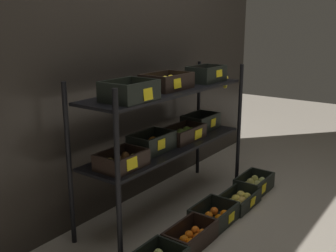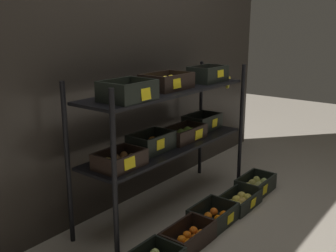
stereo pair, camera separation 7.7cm
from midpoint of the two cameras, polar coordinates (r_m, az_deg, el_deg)
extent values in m
plane|color=gray|center=(3.14, 0.72, -11.78)|extent=(10.00, 10.00, 0.00)
cube|color=#2D2823|center=(3.08, -5.38, 10.05)|extent=(3.93, 0.12, 2.31)
cylinder|color=black|center=(2.27, -6.80, -7.95)|extent=(0.03, 0.03, 1.07)
cylinder|color=black|center=(3.47, 11.19, -0.04)|extent=(0.03, 0.03, 1.07)
cylinder|color=black|center=(2.56, -13.53, -5.56)|extent=(0.03, 0.03, 1.07)
cylinder|color=black|center=(3.67, 5.37, 0.99)|extent=(0.03, 0.03, 1.07)
cube|color=black|center=(2.95, 0.75, -2.98)|extent=(1.50, 0.39, 0.02)
cube|color=black|center=(2.85, 0.78, 5.17)|extent=(1.50, 0.39, 0.02)
cube|color=black|center=(2.52, -6.12, -5.85)|extent=(0.31, 0.22, 0.01)
cube|color=black|center=(2.44, -4.42, -5.21)|extent=(0.31, 0.02, 0.09)
cube|color=black|center=(2.57, -7.80, -4.22)|extent=(0.31, 0.02, 0.09)
cube|color=black|center=(2.41, -8.58, -5.61)|extent=(0.02, 0.19, 0.09)
cube|color=black|center=(2.60, -3.92, -3.87)|extent=(0.02, 0.19, 0.09)
ellipsoid|color=brown|center=(2.43, -6.78, -5.65)|extent=(0.05, 0.05, 0.07)
ellipsoid|color=brown|center=(2.49, -5.68, -5.16)|extent=(0.05, 0.05, 0.07)
ellipsoid|color=brown|center=(2.54, -4.46, -4.73)|extent=(0.05, 0.05, 0.07)
ellipsoid|color=brown|center=(2.48, -7.86, -5.25)|extent=(0.05, 0.05, 0.07)
ellipsoid|color=brown|center=(2.53, -6.68, -4.84)|extent=(0.05, 0.05, 0.07)
ellipsoid|color=brown|center=(2.58, -5.58, -4.40)|extent=(0.05, 0.05, 0.07)
cube|color=yellow|center=(2.41, -4.67, -5.41)|extent=(0.09, 0.01, 0.07)
cube|color=black|center=(2.82, -1.66, -3.47)|extent=(0.32, 0.21, 0.01)
cube|color=black|center=(2.75, -0.09, -2.56)|extent=(0.32, 0.02, 0.12)
cube|color=black|center=(2.87, -3.18, -1.84)|extent=(0.32, 0.02, 0.12)
cube|color=black|center=(2.69, -3.75, -2.95)|extent=(0.02, 0.18, 0.12)
cube|color=black|center=(2.92, 0.25, -1.49)|extent=(0.02, 0.18, 0.12)
sphere|color=orange|center=(2.76, -2.01, -3.00)|extent=(0.07, 0.07, 0.07)
sphere|color=orange|center=(2.84, -0.46, -2.47)|extent=(0.07, 0.07, 0.07)
sphere|color=orange|center=(2.79, -2.79, -2.78)|extent=(0.07, 0.07, 0.07)
sphere|color=orange|center=(2.87, -1.45, -2.28)|extent=(0.07, 0.07, 0.07)
cube|color=yellow|center=(2.72, -0.26, -2.68)|extent=(0.08, 0.01, 0.07)
cube|color=black|center=(3.08, 2.99, -1.92)|extent=(0.38, 0.21, 0.01)
cube|color=black|center=(3.01, 4.48, -1.24)|extent=(0.38, 0.02, 0.10)
cube|color=black|center=(3.12, 1.58, -0.65)|extent=(0.38, 0.02, 0.10)
cube|color=black|center=(2.92, 0.99, -1.70)|extent=(0.02, 0.17, 0.10)
cube|color=black|center=(3.21, 4.84, -0.25)|extent=(0.02, 0.17, 0.10)
sphere|color=#88B949|center=(2.98, 2.42, -1.65)|extent=(0.07, 0.07, 0.07)
sphere|color=#87B041|center=(3.05, 3.36, -1.25)|extent=(0.07, 0.07, 0.07)
sphere|color=#86BF32|center=(3.12, 4.25, -0.90)|extent=(0.07, 0.07, 0.07)
sphere|color=#8CB43B|center=(3.01, 1.60, -1.47)|extent=(0.07, 0.07, 0.07)
sphere|color=#92B648|center=(3.09, 2.64, -1.07)|extent=(0.07, 0.07, 0.07)
sphere|color=#88B43D|center=(3.15, 3.56, -0.72)|extent=(0.07, 0.07, 0.07)
cube|color=yellow|center=(3.06, 5.25, -1.21)|extent=(0.10, 0.01, 0.08)
cube|color=black|center=(3.40, 5.62, -0.33)|extent=(0.33, 0.22, 0.01)
cube|color=black|center=(3.34, 7.10, 0.47)|extent=(0.33, 0.02, 0.12)
cube|color=black|center=(3.44, 4.24, 0.98)|extent=(0.33, 0.02, 0.12)
cube|color=black|center=(3.26, 4.19, 0.20)|extent=(0.02, 0.18, 0.12)
cube|color=black|center=(3.52, 7.00, 1.21)|extent=(0.02, 0.18, 0.12)
sphere|color=#6C2C4E|center=(3.30, 5.29, -0.26)|extent=(0.05, 0.05, 0.05)
sphere|color=#6A2847|center=(3.36, 5.88, -0.04)|extent=(0.05, 0.05, 0.05)
sphere|color=#5E2252|center=(3.41, 6.36, 0.19)|extent=(0.05, 0.05, 0.05)
sphere|color=#562447|center=(3.46, 6.90, 0.38)|extent=(0.05, 0.05, 0.05)
sphere|color=#58294E|center=(3.34, 4.34, -0.08)|extent=(0.05, 0.05, 0.05)
sphere|color=#551D5D|center=(3.39, 4.89, 0.13)|extent=(0.05, 0.05, 0.05)
sphere|color=#61194E|center=(3.44, 5.45, 0.35)|extent=(0.05, 0.05, 0.05)
sphere|color=#5B1944|center=(3.49, 6.00, 0.53)|extent=(0.05, 0.05, 0.05)
cube|color=yellow|center=(3.36, 7.48, 0.44)|extent=(0.08, 0.01, 0.07)
cube|color=black|center=(2.44, -4.97, 3.87)|extent=(0.31, 0.25, 0.01)
cube|color=black|center=(2.35, -2.88, 5.05)|extent=(0.31, 0.02, 0.11)
cube|color=black|center=(2.51, -6.98, 5.58)|extent=(0.31, 0.02, 0.11)
cube|color=black|center=(2.33, -7.49, 4.82)|extent=(0.02, 0.22, 0.11)
cube|color=black|center=(2.54, -2.71, 5.78)|extent=(0.02, 0.22, 0.11)
sphere|color=gold|center=(2.38, -5.14, 4.58)|extent=(0.07, 0.07, 0.07)
sphere|color=#E6C157|center=(2.45, -3.45, 4.93)|extent=(0.07, 0.07, 0.07)
sphere|color=gold|center=(2.42, -6.39, 4.73)|extent=(0.07, 0.07, 0.07)
sphere|color=#CFB253|center=(2.50, -4.87, 5.08)|extent=(0.07, 0.07, 0.07)
cube|color=yellow|center=(2.37, -2.29, 4.74)|extent=(0.08, 0.01, 0.08)
cube|color=black|center=(2.85, 0.61, 5.51)|extent=(0.36, 0.25, 0.01)
cube|color=black|center=(2.78, 2.53, 6.45)|extent=(0.36, 0.02, 0.10)
cube|color=black|center=(2.91, -1.20, 6.86)|extent=(0.36, 0.02, 0.10)
cube|color=black|center=(2.71, -1.61, 6.24)|extent=(0.02, 0.21, 0.10)
cube|color=black|center=(2.98, 2.64, 7.03)|extent=(0.02, 0.21, 0.10)
ellipsoid|color=yellow|center=(2.75, -0.02, 6.10)|extent=(0.06, 0.06, 0.08)
ellipsoid|color=yellow|center=(2.79, 0.74, 6.25)|extent=(0.06, 0.06, 0.08)
ellipsoid|color=yellow|center=(2.85, 1.61, 6.41)|extent=(0.06, 0.06, 0.08)
ellipsoid|color=yellow|center=(2.91, 2.44, 6.58)|extent=(0.06, 0.06, 0.08)
ellipsoid|color=yellow|center=(2.79, -1.36, 6.22)|extent=(0.06, 0.06, 0.08)
ellipsoid|color=yellow|center=(2.84, -0.38, 6.40)|extent=(0.06, 0.06, 0.08)
ellipsoid|color=yellow|center=(2.90, 0.33, 6.56)|extent=(0.06, 0.06, 0.08)
ellipsoid|color=yellow|center=(2.95, 1.21, 6.72)|extent=(0.06, 0.06, 0.08)
cube|color=yellow|center=(2.73, 2.14, 6.20)|extent=(0.09, 0.01, 0.07)
cube|color=black|center=(3.23, 6.46, 6.52)|extent=(0.33, 0.21, 0.01)
cube|color=black|center=(3.17, 7.96, 7.49)|extent=(0.33, 0.02, 0.12)
cube|color=black|center=(3.27, 5.06, 7.79)|extent=(0.33, 0.02, 0.12)
cube|color=black|center=(3.09, 4.97, 7.38)|extent=(0.02, 0.17, 0.12)
cube|color=black|center=(3.35, 7.89, 7.89)|extent=(0.02, 0.17, 0.12)
sphere|color=red|center=(3.17, 6.34, 7.13)|extent=(0.07, 0.07, 0.07)
sphere|color=red|center=(3.26, 7.28, 7.31)|extent=(0.07, 0.07, 0.07)
sphere|color=red|center=(3.20, 5.57, 7.21)|extent=(0.07, 0.07, 0.07)
sphere|color=red|center=(3.28, 6.67, 7.39)|extent=(0.07, 0.07, 0.07)
cube|color=yellow|center=(3.19, 8.36, 7.56)|extent=(0.09, 0.01, 0.06)
cylinder|color=brown|center=(3.62, 8.08, -0.22)|extent=(0.02, 0.02, 0.02)
ellipsoid|color=yellow|center=(3.62, 8.04, -1.13)|extent=(0.07, 0.03, 0.09)
ellipsoid|color=yellow|center=(3.63, 8.01, -1.07)|extent=(0.05, 0.03, 0.09)
ellipsoid|color=yellow|center=(3.64, 8.20, -1.06)|extent=(0.05, 0.03, 0.09)
ellipsoid|color=yellow|center=(3.65, 8.20, -1.02)|extent=(0.07, 0.03, 0.09)
cylinder|color=brown|center=(3.50, 9.29, 7.36)|extent=(0.02, 0.02, 0.02)
ellipsoid|color=yellow|center=(3.49, 8.98, 6.23)|extent=(0.10, 0.03, 0.11)
ellipsoid|color=yellow|center=(3.49, 9.27, 6.23)|extent=(0.07, 0.03, 0.12)
ellipsoid|color=yellow|center=(3.51, 9.18, 6.27)|extent=(0.03, 0.03, 0.11)
ellipsoid|color=gold|center=(3.52, 9.44, 6.27)|extent=(0.07, 0.03, 0.12)
ellipsoid|color=yellow|center=(3.53, 9.36, 6.32)|extent=(0.09, 0.03, 0.11)
cube|color=black|center=(2.51, 1.17, -17.46)|extent=(0.02, 0.22, 0.11)
cube|color=black|center=(2.68, 3.79, -16.75)|extent=(0.38, 0.21, 0.01)
cube|color=black|center=(2.60, 5.64, -16.17)|extent=(0.38, 0.02, 0.12)
cube|color=black|center=(2.69, 2.06, -14.94)|extent=(0.38, 0.02, 0.12)
cube|color=black|center=(2.52, 1.39, -17.23)|extent=(0.02, 0.18, 0.12)
cube|color=black|center=(2.78, 5.98, -14.00)|extent=(0.02, 0.18, 0.12)
sphere|color=orange|center=(2.57, 3.04, -17.27)|extent=(0.06, 0.06, 0.06)
sphere|color=orange|center=(2.62, 3.81, -16.63)|extent=(0.06, 0.06, 0.06)
sphere|color=orange|center=(2.67, 4.84, -15.97)|extent=(0.06, 0.06, 0.06)
sphere|color=orange|center=(2.72, 5.61, -15.35)|extent=(0.06, 0.06, 0.06)
sphere|color=orange|center=(2.60, 1.81, -16.85)|extent=(0.06, 0.06, 0.06)
sphere|color=orange|center=(2.65, 2.85, -16.21)|extent=(0.06, 0.06, 0.06)
sphere|color=orange|center=(2.70, 3.63, -15.60)|extent=(0.06, 0.06, 0.06)
sphere|color=orange|center=(2.75, 4.56, -14.96)|extent=(0.06, 0.06, 0.06)
cube|color=black|center=(2.95, 7.31, -13.68)|extent=(0.34, 0.25, 0.01)
cube|color=black|center=(2.87, 9.41, -13.16)|extent=(0.34, 0.02, 0.12)
cube|color=black|center=(2.97, 5.37, -11.97)|extent=(0.34, 0.02, 0.12)
cube|color=black|center=(2.80, 5.61, -13.82)|extent=(0.02, 0.22, 0.12)
cube|color=black|center=(3.05, 8.94, -11.40)|extent=(0.02, 0.22, 0.12)
sphere|color=orange|center=(2.85, 7.17, -13.90)|extent=(0.06, 0.06, 0.06)
sphere|color=orange|center=(2.92, 8.07, -13.26)|extent=(0.06, 0.06, 0.06)
sphere|color=orange|center=(2.98, 8.87, -12.63)|extent=(0.06, 0.06, 0.06)
sphere|color=orange|center=(2.89, 5.74, -13.48)|extent=(0.06, 0.06, 0.06)
sphere|color=orange|center=(2.95, 6.62, -12.89)|extent=(0.06, 0.06, 0.06)
sphere|color=orange|center=(3.01, 7.44, -12.26)|extent=(0.06, 0.06, 0.06)
cube|color=yellow|center=(2.89, 9.88, -13.10)|extent=(0.08, 0.01, 0.07)
cube|color=black|center=(3.21, 11.01, -11.31)|extent=(0.38, 0.22, 0.01)
cube|color=black|center=(3.15, 12.73, -10.84)|extent=(0.38, 0.02, 0.10)
cube|color=black|center=(3.23, 9.43, -9.99)|extent=(0.38, 0.02, 0.10)
cube|color=black|center=(3.05, 9.49, -11.61)|extent=(0.02, 0.19, 0.10)
cube|color=black|center=(3.34, 12.47, -9.31)|extent=(0.02, 0.19, 0.10)
sphere|color=#D2BE53|center=(3.11, 10.80, -11.35)|extent=(0.07, 0.07, 0.07)
sphere|color=gold|center=(3.18, 11.44, -10.77)|extent=(0.07, 0.07, 0.07)
sphere|color=gold|center=(3.26, 12.18, -10.20)|extent=(0.07, 0.07, 0.07)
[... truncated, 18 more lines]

